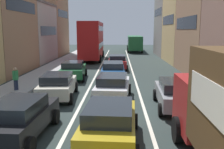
{
  "coord_description": "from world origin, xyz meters",
  "views": [
    {
      "loc": [
        0.4,
        -2.2,
        4.04
      ],
      "look_at": [
        0.0,
        12.0,
        1.6
      ],
      "focal_mm": 41.65,
      "sensor_mm": 36.0,
      "label": 1
    }
  ],
  "objects_px": {
    "coupe_centre_lane_fourth": "(113,70)",
    "bus_mid_queue_primary": "(92,39)",
    "sedan_right_lane_behind_truck": "(176,93)",
    "sedan_left_lane_third": "(58,85)",
    "pedestrian_near_kerb": "(16,78)",
    "hatchback_centre_lane_third": "(113,86)",
    "bus_far_queue_secondary": "(135,42)",
    "sedan_centre_lane_second": "(109,122)",
    "sedan_centre_lane_fifth": "(117,62)",
    "wagon_left_lane_second": "(20,117)",
    "sedan_left_lane_fourth": "(73,70)"
  },
  "relations": [
    {
      "from": "sedan_centre_lane_second",
      "to": "coupe_centre_lane_fourth",
      "type": "height_order",
      "value": "same"
    },
    {
      "from": "sedan_right_lane_behind_truck",
      "to": "sedan_left_lane_third",
      "type": "bearing_deg",
      "value": 76.9
    },
    {
      "from": "sedan_centre_lane_second",
      "to": "hatchback_centre_lane_third",
      "type": "xyz_separation_m",
      "value": [
        -0.04,
        5.98,
        0.0
      ]
    },
    {
      "from": "sedan_centre_lane_second",
      "to": "bus_far_queue_secondary",
      "type": "height_order",
      "value": "bus_far_queue_secondary"
    },
    {
      "from": "sedan_right_lane_behind_truck",
      "to": "bus_mid_queue_primary",
      "type": "bearing_deg",
      "value": 19.48
    },
    {
      "from": "sedan_right_lane_behind_truck",
      "to": "bus_far_queue_secondary",
      "type": "height_order",
      "value": "bus_far_queue_secondary"
    },
    {
      "from": "sedan_left_lane_third",
      "to": "sedan_centre_lane_fifth",
      "type": "height_order",
      "value": "same"
    },
    {
      "from": "hatchback_centre_lane_third",
      "to": "sedan_centre_lane_fifth",
      "type": "bearing_deg",
      "value": 2.87
    },
    {
      "from": "sedan_left_lane_third",
      "to": "sedan_centre_lane_fifth",
      "type": "distance_m",
      "value": 12.18
    },
    {
      "from": "bus_mid_queue_primary",
      "to": "hatchback_centre_lane_third",
      "type": "bearing_deg",
      "value": -171.32
    },
    {
      "from": "bus_mid_queue_primary",
      "to": "sedan_centre_lane_second",
      "type": "bearing_deg",
      "value": -173.32
    },
    {
      "from": "hatchback_centre_lane_third",
      "to": "sedan_centre_lane_second",
      "type": "bearing_deg",
      "value": -175.97
    },
    {
      "from": "sedan_left_lane_third",
      "to": "sedan_right_lane_behind_truck",
      "type": "height_order",
      "value": "same"
    },
    {
      "from": "bus_mid_queue_primary",
      "to": "sedan_right_lane_behind_truck",
      "type": "bearing_deg",
      "value": -163.7
    },
    {
      "from": "coupe_centre_lane_fourth",
      "to": "sedan_left_lane_fourth",
      "type": "xyz_separation_m",
      "value": [
        -3.3,
        0.28,
        0.0
      ]
    },
    {
      "from": "bus_mid_queue_primary",
      "to": "coupe_centre_lane_fourth",
      "type": "bearing_deg",
      "value": -167.96
    },
    {
      "from": "hatchback_centre_lane_third",
      "to": "pedestrian_near_kerb",
      "type": "xyz_separation_m",
      "value": [
        -6.41,
        1.73,
        0.15
      ]
    },
    {
      "from": "wagon_left_lane_second",
      "to": "bus_mid_queue_primary",
      "type": "xyz_separation_m",
      "value": [
        0.06,
        25.84,
        2.03
      ]
    },
    {
      "from": "wagon_left_lane_second",
      "to": "sedan_left_lane_third",
      "type": "height_order",
      "value": "same"
    },
    {
      "from": "pedestrian_near_kerb",
      "to": "coupe_centre_lane_fourth",
      "type": "bearing_deg",
      "value": -128.78
    },
    {
      "from": "sedan_centre_lane_second",
      "to": "hatchback_centre_lane_third",
      "type": "height_order",
      "value": "same"
    },
    {
      "from": "hatchback_centre_lane_third",
      "to": "bus_mid_queue_primary",
      "type": "relative_size",
      "value": 0.42
    },
    {
      "from": "wagon_left_lane_second",
      "to": "coupe_centre_lane_fourth",
      "type": "height_order",
      "value": "same"
    },
    {
      "from": "coupe_centre_lane_fourth",
      "to": "sedan_left_lane_fourth",
      "type": "relative_size",
      "value": 0.98
    },
    {
      "from": "hatchback_centre_lane_third",
      "to": "bus_mid_queue_primary",
      "type": "bearing_deg",
      "value": 12.94
    },
    {
      "from": "sedan_left_lane_fourth",
      "to": "sedan_right_lane_behind_truck",
      "type": "bearing_deg",
      "value": -143.12
    },
    {
      "from": "sedan_left_lane_third",
      "to": "bus_far_queue_secondary",
      "type": "xyz_separation_m",
      "value": [
        6.56,
        34.6,
        0.96
      ]
    },
    {
      "from": "hatchback_centre_lane_third",
      "to": "sedan_right_lane_behind_truck",
      "type": "distance_m",
      "value": 3.68
    },
    {
      "from": "sedan_centre_lane_fifth",
      "to": "bus_mid_queue_primary",
      "type": "bearing_deg",
      "value": 21.82
    },
    {
      "from": "sedan_left_lane_fourth",
      "to": "sedan_centre_lane_fifth",
      "type": "bearing_deg",
      "value": -36.31
    },
    {
      "from": "sedan_centre_lane_second",
      "to": "sedan_left_lane_third",
      "type": "xyz_separation_m",
      "value": [
        -3.33,
        6.27,
        0.0
      ]
    },
    {
      "from": "wagon_left_lane_second",
      "to": "bus_mid_queue_primary",
      "type": "height_order",
      "value": "bus_mid_queue_primary"
    },
    {
      "from": "sedan_centre_lane_second",
      "to": "pedestrian_near_kerb",
      "type": "distance_m",
      "value": 10.05
    },
    {
      "from": "sedan_left_lane_third",
      "to": "bus_mid_queue_primary",
      "type": "height_order",
      "value": "bus_mid_queue_primary"
    },
    {
      "from": "sedan_left_lane_third",
      "to": "pedestrian_near_kerb",
      "type": "relative_size",
      "value": 2.66
    },
    {
      "from": "hatchback_centre_lane_third",
      "to": "sedan_left_lane_third",
      "type": "height_order",
      "value": "same"
    },
    {
      "from": "hatchback_centre_lane_third",
      "to": "sedan_right_lane_behind_truck",
      "type": "bearing_deg",
      "value": -111.56
    },
    {
      "from": "hatchback_centre_lane_third",
      "to": "pedestrian_near_kerb",
      "type": "bearing_deg",
      "value": 78.59
    },
    {
      "from": "sedan_left_lane_third",
      "to": "sedan_left_lane_fourth",
      "type": "height_order",
      "value": "same"
    },
    {
      "from": "coupe_centre_lane_fourth",
      "to": "pedestrian_near_kerb",
      "type": "bearing_deg",
      "value": 123.95
    },
    {
      "from": "hatchback_centre_lane_third",
      "to": "bus_far_queue_secondary",
      "type": "relative_size",
      "value": 0.42
    },
    {
      "from": "coupe_centre_lane_fourth",
      "to": "bus_mid_queue_primary",
      "type": "relative_size",
      "value": 0.41
    },
    {
      "from": "sedan_centre_lane_second",
      "to": "sedan_centre_lane_fifth",
      "type": "relative_size",
      "value": 1.01
    },
    {
      "from": "sedan_right_lane_behind_truck",
      "to": "coupe_centre_lane_fourth",
      "type": "bearing_deg",
      "value": 26.87
    },
    {
      "from": "sedan_centre_lane_second",
      "to": "bus_far_queue_secondary",
      "type": "distance_m",
      "value": 41.02
    },
    {
      "from": "bus_far_queue_secondary",
      "to": "hatchback_centre_lane_third",
      "type": "bearing_deg",
      "value": 175.83
    },
    {
      "from": "wagon_left_lane_second",
      "to": "sedan_left_lane_third",
      "type": "relative_size",
      "value": 0.99
    },
    {
      "from": "coupe_centre_lane_fourth",
      "to": "sedan_centre_lane_fifth",
      "type": "bearing_deg",
      "value": -3.82
    },
    {
      "from": "sedan_left_lane_third",
      "to": "pedestrian_near_kerb",
      "type": "bearing_deg",
      "value": 61.34
    },
    {
      "from": "sedan_left_lane_third",
      "to": "pedestrian_near_kerb",
      "type": "distance_m",
      "value": 3.44
    }
  ]
}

